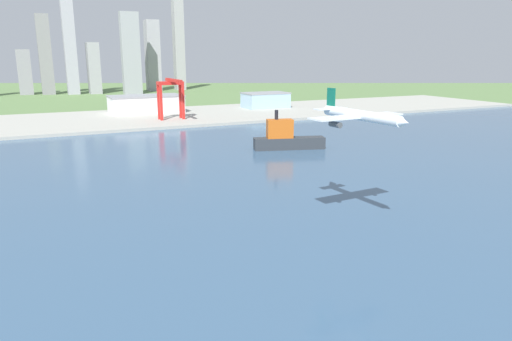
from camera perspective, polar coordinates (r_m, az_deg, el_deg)
The scene contains 9 objects.
ground_plane at distance 269.34m, azimuth -6.25°, elevation 1.23°, with size 2400.00×2400.00×0.00m, color #5C7C47.
water_bay at distance 215.24m, azimuth -0.91°, elevation -1.87°, with size 840.00×360.00×0.15m, color #385675.
industrial_pier at distance 450.45m, azimuth -14.39°, elevation 6.08°, with size 840.00×140.00×2.50m, color #A6A599.
airplane_landing at distance 158.90m, azimuth 12.45°, elevation 6.46°, with size 34.88×38.58×11.25m.
container_barge at distance 298.60m, azimuth 3.65°, elevation 3.88°, with size 45.44×21.71×24.75m.
port_crane_red at distance 424.12m, azimuth -10.18°, elevation 9.51°, with size 22.08×43.88×35.68m.
warehouse_main at distance 482.91m, azimuth -13.10°, elevation 7.81°, with size 69.97×38.13×16.92m.
warehouse_annex at distance 515.28m, azimuth 1.14°, elevation 8.48°, with size 47.07×29.86×16.30m.
distant_skyline at distance 782.43m, azimuth -19.08°, elevation 12.76°, with size 344.89×74.71×147.11m.
Camera 1 is at (-86.35, 51.57, 58.07)m, focal length 33.24 mm.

